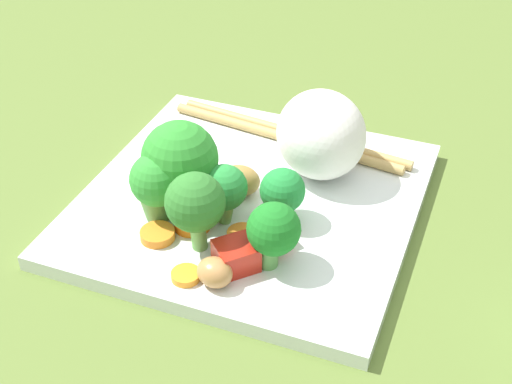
{
  "coord_description": "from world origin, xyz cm",
  "views": [
    {
      "loc": [
        16.28,
        -43.49,
        35.9
      ],
      "look_at": [
        1.16,
        -1.91,
        3.24
      ],
      "focal_mm": 50.88,
      "sensor_mm": 36.0,
      "label": 1
    }
  ],
  "objects_px": {
    "broccoli_floret_0": "(224,188)",
    "carrot_slice_0": "(192,223)",
    "rice_mound": "(321,134)",
    "square_plate": "(251,202)",
    "chopstick_pair": "(291,135)"
  },
  "relations": [
    {
      "from": "broccoli_floret_0",
      "to": "chopstick_pair",
      "type": "xyz_separation_m",
      "value": [
        0.01,
        0.12,
        -0.02
      ]
    },
    {
      "from": "rice_mound",
      "to": "square_plate",
      "type": "bearing_deg",
      "value": -128.9
    },
    {
      "from": "broccoli_floret_0",
      "to": "carrot_slice_0",
      "type": "bearing_deg",
      "value": -136.88
    },
    {
      "from": "carrot_slice_0",
      "to": "rice_mound",
      "type": "bearing_deg",
      "value": 56.01
    },
    {
      "from": "chopstick_pair",
      "to": "broccoli_floret_0",
      "type": "bearing_deg",
      "value": 92.36
    },
    {
      "from": "broccoli_floret_0",
      "to": "rice_mound",
      "type": "bearing_deg",
      "value": 59.46
    },
    {
      "from": "square_plate",
      "to": "carrot_slice_0",
      "type": "distance_m",
      "value": 0.06
    },
    {
      "from": "square_plate",
      "to": "broccoli_floret_0",
      "type": "distance_m",
      "value": 0.05
    },
    {
      "from": "square_plate",
      "to": "rice_mound",
      "type": "relative_size",
      "value": 3.3
    },
    {
      "from": "square_plate",
      "to": "carrot_slice_0",
      "type": "relative_size",
      "value": 9.21
    },
    {
      "from": "broccoli_floret_0",
      "to": "chopstick_pair",
      "type": "height_order",
      "value": "broccoli_floret_0"
    },
    {
      "from": "square_plate",
      "to": "chopstick_pair",
      "type": "height_order",
      "value": "chopstick_pair"
    },
    {
      "from": "rice_mound",
      "to": "chopstick_pair",
      "type": "distance_m",
      "value": 0.06
    },
    {
      "from": "square_plate",
      "to": "rice_mound",
      "type": "bearing_deg",
      "value": 51.1
    },
    {
      "from": "square_plate",
      "to": "rice_mound",
      "type": "distance_m",
      "value": 0.08
    }
  ]
}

